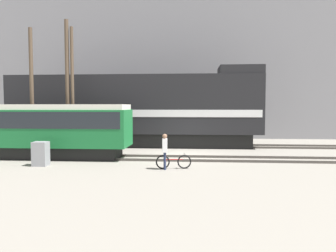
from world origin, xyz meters
name	(u,v)px	position (x,y,z in m)	size (l,w,h in m)	color
ground_plane	(182,155)	(0.00, 0.00, 0.00)	(120.00, 120.00, 0.00)	gray
track_near	(181,158)	(0.00, -1.48, 0.07)	(60.00, 1.50, 0.14)	#47423D
track_far	(184,146)	(0.00, 4.38, 0.07)	(60.00, 1.51, 0.14)	#47423D
building_backdrop	(187,70)	(0.00, 13.54, 6.58)	(38.02, 6.00, 13.16)	gray
freight_locomotive	(136,110)	(-3.53, 4.38, 2.70)	(18.28, 3.04, 5.77)	black
streetcar	(46,127)	(-7.72, -1.48, 1.75)	(9.55, 2.54, 3.06)	black
bicycle	(174,162)	(-0.26, -4.21, 0.34)	(1.68, 0.45, 0.73)	black
person	(165,148)	(-0.66, -4.42, 1.02)	(0.27, 0.39, 1.67)	#232D4C
utility_pole_left	(32,90)	(-10.00, 1.45, 4.04)	(0.26, 0.26, 8.09)	#4C3D2D
utility_pole_center	(67,86)	(-7.57, 1.45, 4.28)	(0.27, 0.27, 8.56)	#4C3D2D
utility_pole_right	(72,89)	(-7.23, 1.45, 4.05)	(0.22, 0.22, 8.09)	#4C3D2D
signal_box	(41,154)	(-6.88, -3.93, 0.60)	(0.70, 0.60, 1.20)	gray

